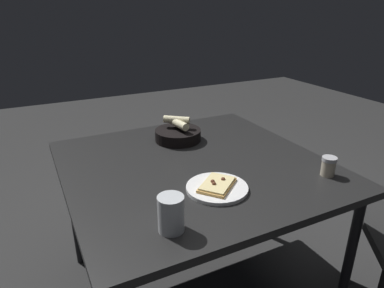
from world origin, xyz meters
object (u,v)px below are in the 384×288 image
(pepper_shaker, at_px, (328,167))
(dining_table, at_px, (195,174))
(pizza_plate, at_px, (217,187))
(bread_basket, at_px, (178,134))
(beer_glass, at_px, (171,216))

(pepper_shaker, bearing_deg, dining_table, -38.74)
(pizza_plate, bearing_deg, dining_table, -97.39)
(dining_table, relative_size, bread_basket, 4.74)
(bread_basket, height_order, pepper_shaker, bread_basket)
(beer_glass, distance_m, pepper_shaker, 0.69)
(pepper_shaker, bearing_deg, pizza_plate, -12.09)
(bread_basket, bearing_deg, beer_glass, 64.10)
(pizza_plate, distance_m, pepper_shaker, 0.46)
(pizza_plate, relative_size, beer_glass, 1.99)
(dining_table, height_order, beer_glass, beer_glass)
(beer_glass, bearing_deg, bread_basket, -115.90)
(dining_table, xyz_separation_m, beer_glass, (0.27, 0.38, 0.11))
(pepper_shaker, bearing_deg, bread_basket, -58.31)
(dining_table, xyz_separation_m, bread_basket, (-0.04, -0.27, 0.09))
(dining_table, height_order, pepper_shaker, pepper_shaker)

